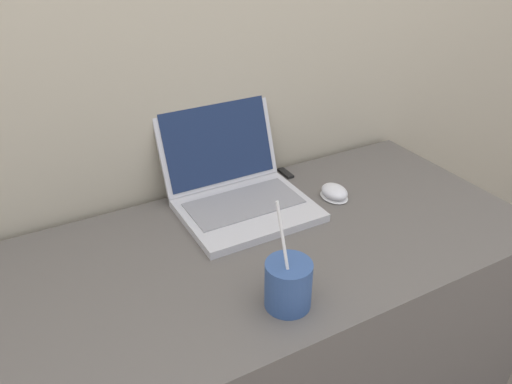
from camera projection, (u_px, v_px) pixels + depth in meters
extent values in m
cube|color=#5B5651|center=(246.00, 362.00, 1.30)|extent=(1.40, 0.61, 0.73)
cube|color=silver|center=(248.00, 210.00, 1.25)|extent=(0.32, 0.26, 0.02)
cube|color=gray|center=(244.00, 203.00, 1.26)|extent=(0.28, 0.14, 0.00)
cube|color=silver|center=(218.00, 143.00, 1.31)|extent=(0.32, 0.09, 0.22)
cube|color=#19284C|center=(218.00, 143.00, 1.31)|extent=(0.30, 0.07, 0.20)
cylinder|color=#33518C|center=(288.00, 285.00, 0.95)|extent=(0.09, 0.09, 0.10)
cylinder|color=black|center=(289.00, 266.00, 0.92)|extent=(0.08, 0.08, 0.01)
cylinder|color=white|center=(285.00, 252.00, 0.90)|extent=(0.01, 0.06, 0.19)
ellipsoid|color=white|center=(334.00, 196.00, 1.32)|extent=(0.07, 0.09, 0.01)
ellipsoid|color=silver|center=(334.00, 192.00, 1.31)|extent=(0.06, 0.08, 0.03)
cube|color=black|center=(286.00, 173.00, 1.43)|extent=(0.02, 0.06, 0.01)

